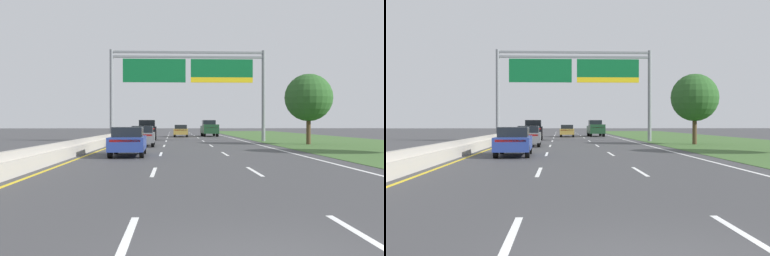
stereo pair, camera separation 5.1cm
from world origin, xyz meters
TOP-DOWN VIEW (x-y plane):
  - ground_plane at (0.00, 35.00)m, footprint 220.00×220.00m
  - lane_striping at (0.00, 34.54)m, footprint 11.96×106.00m
  - grass_verge_right at (13.95, 35.00)m, footprint 14.00×110.00m
  - median_barrier_concrete at (-6.60, 35.00)m, footprint 0.60×110.00m
  - overhead_sign_gantry at (0.30, 36.05)m, footprint 15.06×0.42m
  - pickup_truck_darkgreen at (3.76, 52.65)m, footprint 2.12×5.44m
  - car_gold_centre_lane_sedan at (-0.15, 50.66)m, footprint 1.92×4.44m
  - car_grey_left_lane_sedan at (-3.50, 28.09)m, footprint 1.94×4.45m
  - car_blue_left_lane_sedan at (-3.59, 18.23)m, footprint 1.94×4.45m
  - car_black_left_lane_suv at (-3.90, 40.64)m, footprint 2.02×4.75m
  - roadside_tree_mid at (10.15, 30.05)m, footprint 3.95×3.95m

SIDE VIEW (x-z plane):
  - ground_plane at x=0.00m, z-range 0.00..0.00m
  - lane_striping at x=0.00m, z-range 0.00..0.01m
  - grass_verge_right at x=13.95m, z-range 0.00..0.02m
  - median_barrier_concrete at x=-6.60m, z-range -0.07..0.78m
  - car_gold_centre_lane_sedan at x=-0.15m, z-range 0.03..1.60m
  - car_grey_left_lane_sedan at x=-3.50m, z-range 0.03..1.60m
  - car_blue_left_lane_sedan at x=-3.59m, z-range 0.03..1.60m
  - pickup_truck_darkgreen at x=3.76m, z-range -0.03..2.17m
  - car_black_left_lane_suv at x=-3.90m, z-range 0.04..2.15m
  - roadside_tree_mid at x=10.15m, z-range 0.96..6.86m
  - overhead_sign_gantry at x=0.30m, z-range 1.93..10.78m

